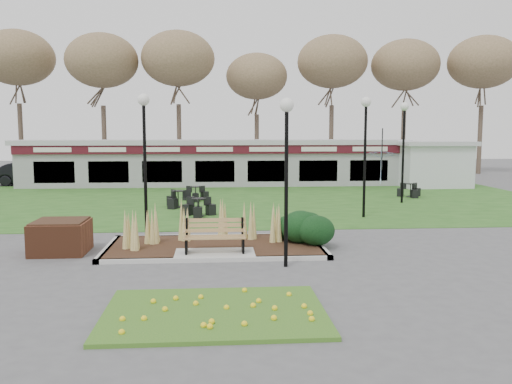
{
  "coord_description": "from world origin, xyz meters",
  "views": [
    {
      "loc": [
        0.04,
        -14.61,
        3.49
      ],
      "look_at": [
        1.28,
        2.0,
        1.59
      ],
      "focal_mm": 38.0,
      "sensor_mm": 36.0,
      "label": 1
    }
  ],
  "objects": [
    {
      "name": "ground",
      "position": [
        0.0,
        0.0,
        0.0
      ],
      "size": [
        100.0,
        100.0,
        0.0
      ],
      "primitive_type": "plane",
      "color": "#515154",
      "rests_on": "ground"
    },
    {
      "name": "bistro_set_b",
      "position": [
        -0.65,
        7.3,
        0.27
      ],
      "size": [
        1.39,
        1.24,
        0.74
      ],
      "color": "black",
      "rests_on": "ground"
    },
    {
      "name": "lamp_post_far_right",
      "position": [
        9.0,
        10.72,
        3.51
      ],
      "size": [
        0.4,
        0.4,
        4.82
      ],
      "color": "black",
      "rests_on": "ground"
    },
    {
      "name": "lawn",
      "position": [
        0.0,
        12.0,
        0.01
      ],
      "size": [
        34.0,
        16.0,
        0.02
      ],
      "primitive_type": "cube",
      "color": "#26561B",
      "rests_on": "ground"
    },
    {
      "name": "lamp_post_mid_right",
      "position": [
        5.97,
        6.55,
        3.5
      ],
      "size": [
        0.4,
        0.4,
        4.81
      ],
      "color": "black",
      "rests_on": "ground"
    },
    {
      "name": "flower_bed",
      "position": [
        0.0,
        -4.6,
        0.07
      ],
      "size": [
        4.2,
        3.0,
        0.16
      ],
      "color": "#2E661D",
      "rests_on": "ground"
    },
    {
      "name": "car_black",
      "position": [
        -11.75,
        21.0,
        0.76
      ],
      "size": [
        4.66,
        1.82,
        1.51
      ],
      "primitive_type": "imported",
      "rotation": [
        0.0,
        0.0,
        1.62
      ],
      "color": "black",
      "rests_on": "ground"
    },
    {
      "name": "bistro_set_c",
      "position": [
        -1.67,
        9.94,
        0.27
      ],
      "size": [
        1.31,
        1.42,
        0.76
      ],
      "color": "black",
      "rests_on": "ground"
    },
    {
      "name": "lamp_post_mid_left",
      "position": [
        -2.25,
        3.2,
        3.4
      ],
      "size": [
        0.39,
        0.39,
        4.67
      ],
      "color": "black",
      "rests_on": "ground"
    },
    {
      "name": "patio_umbrella",
      "position": [
        8.68,
        13.0,
        1.59
      ],
      "size": [
        2.63,
        2.65,
        2.5
      ],
      "color": "black",
      "rests_on": "ground"
    },
    {
      "name": "service_hut",
      "position": [
        13.5,
        18.0,
        1.45
      ],
      "size": [
        4.4,
        3.4,
        2.83
      ],
      "color": "silver",
      "rests_on": "ground"
    },
    {
      "name": "lamp_post_near_right",
      "position": [
        1.82,
        -1.06,
        3.13
      ],
      "size": [
        0.36,
        0.36,
        4.3
      ],
      "color": "black",
      "rests_on": "ground"
    },
    {
      "name": "brick_planter",
      "position": [
        -4.4,
        1.0,
        0.48
      ],
      "size": [
        1.5,
        1.5,
        0.95
      ],
      "color": "brown",
      "rests_on": "ground"
    },
    {
      "name": "food_pavilion",
      "position": [
        0.0,
        19.96,
        1.48
      ],
      "size": [
        24.6,
        3.4,
        2.9
      ],
      "color": "gray",
      "rests_on": "ground"
    },
    {
      "name": "tree_backdrop",
      "position": [
        0.0,
        28.0,
        8.36
      ],
      "size": [
        47.24,
        5.24,
        10.36
      ],
      "color": "#47382B",
      "rests_on": "ground"
    },
    {
      "name": "bistro_set_a",
      "position": [
        -0.96,
        12.2,
        0.25
      ],
      "size": [
        1.32,
        1.16,
        0.7
      ],
      "color": "black",
      "rests_on": "ground"
    },
    {
      "name": "planting_bed",
      "position": [
        1.27,
        1.35,
        0.37
      ],
      "size": [
        6.75,
        3.4,
        1.27
      ],
      "color": "#321E14",
      "rests_on": "ground"
    },
    {
      "name": "park_bench",
      "position": [
        0.0,
        0.25,
        0.59
      ],
      "size": [
        1.7,
        0.66,
        0.93
      ],
      "color": "#9A7945",
      "rests_on": "ground"
    },
    {
      "name": "bistro_set_d",
      "position": [
        10.25,
        12.95,
        0.25
      ],
      "size": [
        1.32,
        1.17,
        0.7
      ],
      "color": "black",
      "rests_on": "ground"
    }
  ]
}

